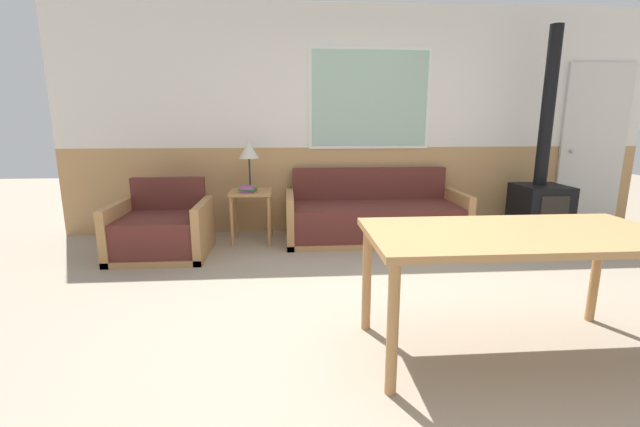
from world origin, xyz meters
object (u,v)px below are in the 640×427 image
object	(u,v)px
couch	(374,218)
dining_table	(516,244)
wood_stove	(541,190)
armchair	(162,232)
side_table	(251,201)
table_lamp	(249,152)

from	to	relation	value
couch	dining_table	distance (m)	2.57
wood_stove	armchair	bearing A→B (deg)	-175.68
couch	side_table	world-z (taller)	couch
couch	dining_table	world-z (taller)	couch
dining_table	wood_stove	distance (m)	2.93
couch	table_lamp	bearing A→B (deg)	175.45
dining_table	wood_stove	bearing A→B (deg)	55.99
couch	wood_stove	size ratio (longest dim) A/B	0.85
table_lamp	side_table	bearing A→B (deg)	-80.16
dining_table	wood_stove	world-z (taller)	wood_stove
side_table	dining_table	xyz separation A→B (m)	(1.72, -2.55, 0.21)
armchair	dining_table	world-z (taller)	armchair
couch	dining_table	size ratio (longest dim) A/B	1.19
armchair	side_table	distance (m)	1.02
table_lamp	armchair	bearing A→B (deg)	-149.10
couch	side_table	distance (m)	1.43
couch	dining_table	bearing A→B (deg)	-83.10
side_table	table_lamp	bearing A→B (deg)	99.84
couch	side_table	size ratio (longest dim) A/B	3.46
couch	wood_stove	world-z (taller)	wood_stove
armchair	table_lamp	bearing A→B (deg)	18.83
side_table	table_lamp	distance (m)	0.56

